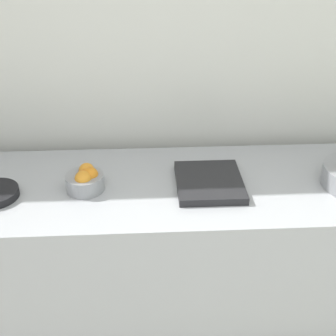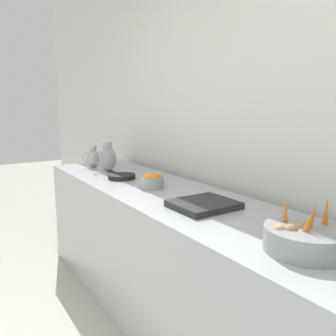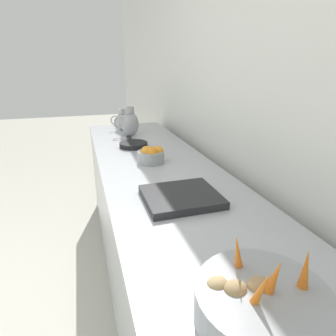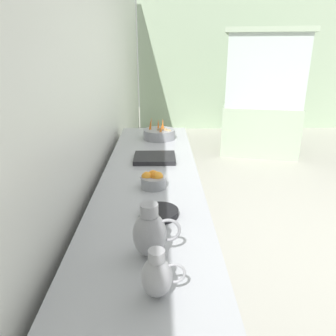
# 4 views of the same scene
# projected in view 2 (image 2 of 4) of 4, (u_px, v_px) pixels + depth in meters

# --- Properties ---
(tile_wall_left) EXTENTS (0.10, 8.98, 3.00)m
(tile_wall_left) POSITION_uv_depth(u_px,v_px,m) (289.00, 100.00, 1.97)
(tile_wall_left) COLOR silver
(tile_wall_left) RESTS_ON ground_plane
(prep_counter) EXTENTS (0.71, 3.03, 0.90)m
(prep_counter) POSITION_uv_depth(u_px,v_px,m) (172.00, 259.00, 2.32)
(prep_counter) COLOR #ADAFB5
(prep_counter) RESTS_ON ground_plane
(vegetable_colander) EXTENTS (0.32, 0.32, 0.22)m
(vegetable_colander) POSITION_uv_depth(u_px,v_px,m) (305.00, 238.00, 1.35)
(vegetable_colander) COLOR gray
(vegetable_colander) RESTS_ON prep_counter
(orange_bowl) EXTENTS (0.17, 0.17, 0.11)m
(orange_bowl) POSITION_uv_depth(u_px,v_px,m) (152.00, 181.00, 2.39)
(orange_bowl) COLOR gray
(orange_bowl) RESTS_ON prep_counter
(metal_pitcher_tall) EXTENTS (0.21, 0.15, 0.25)m
(metal_pitcher_tall) POSITION_uv_depth(u_px,v_px,m) (107.00, 158.00, 3.00)
(metal_pitcher_tall) COLOR #939399
(metal_pitcher_tall) RESTS_ON prep_counter
(metal_pitcher_short) EXTENTS (0.17, 0.12, 0.20)m
(metal_pitcher_short) POSITION_uv_depth(u_px,v_px,m) (93.00, 158.00, 3.20)
(metal_pitcher_short) COLOR #A3A3A8
(metal_pitcher_short) RESTS_ON prep_counter
(counter_sink_basin) EXTENTS (0.34, 0.30, 0.04)m
(counter_sink_basin) POSITION_uv_depth(u_px,v_px,m) (204.00, 204.00, 1.93)
(counter_sink_basin) COLOR #232326
(counter_sink_basin) RESTS_ON prep_counter
(skillet_on_counter) EXTENTS (0.21, 0.35, 0.03)m
(skillet_on_counter) POSITION_uv_depth(u_px,v_px,m) (121.00, 176.00, 2.71)
(skillet_on_counter) COLOR black
(skillet_on_counter) RESTS_ON prep_counter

